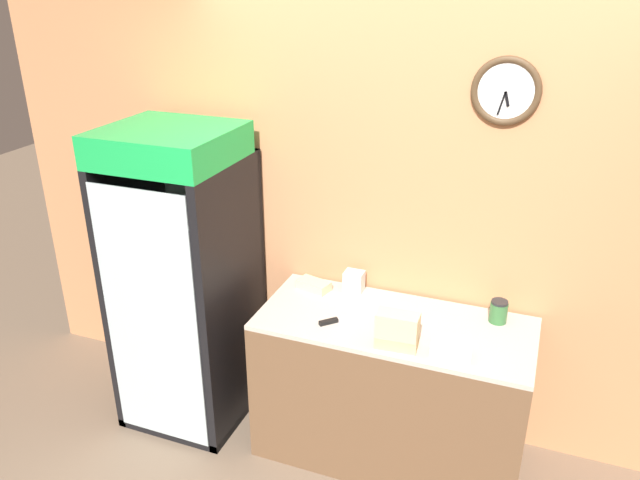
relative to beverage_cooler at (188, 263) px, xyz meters
name	(u,v)px	position (x,y,z in m)	size (l,w,h in m)	color
wall_back	(417,212)	(1.25, 0.36, 0.37)	(5.20, 0.09, 2.70)	tan
prep_counter	(391,389)	(1.25, -0.01, -0.55)	(1.44, 0.64, 0.87)	brown
beverage_cooler	(188,263)	(0.00, 0.00, 0.00)	(0.68, 0.72, 1.81)	black
sandwich_stack_bottom	(397,341)	(1.32, -0.23, -0.09)	(0.21, 0.11, 0.06)	tan
sandwich_stack_middle	(397,331)	(1.32, -0.23, -0.03)	(0.21, 0.11, 0.06)	beige
sandwich_stack_top	(398,320)	(1.32, -0.23, 0.03)	(0.21, 0.11, 0.06)	beige
sandwich_flat_left	(451,351)	(1.58, -0.21, -0.09)	(0.20, 0.11, 0.06)	beige
sandwich_flat_right	(314,285)	(0.72, 0.18, -0.10)	(0.21, 0.14, 0.05)	beige
chefs_knife	(341,319)	(0.98, -0.10, -0.11)	(0.27, 0.27, 0.02)	silver
condiment_jar	(499,311)	(1.75, 0.19, -0.06)	(0.09, 0.09, 0.12)	#336B38
napkin_dispenser	(354,281)	(0.94, 0.24, -0.06)	(0.11, 0.09, 0.12)	silver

